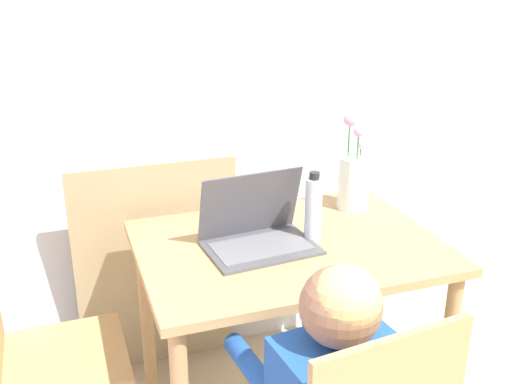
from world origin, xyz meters
name	(u,v)px	position (x,y,z in m)	size (l,w,h in m)	color
wall_back	(291,60)	(0.00, 2.23, 1.25)	(6.40, 0.05, 2.50)	silver
dining_table	(288,272)	(-0.24, 1.63, 0.64)	(0.99, 0.72, 0.75)	tan
chair_spare	(36,348)	(-1.06, 1.71, 0.47)	(0.40, 0.40, 0.94)	tan
laptop	(256,229)	(-0.35, 1.65, 0.80)	(0.37, 0.27, 0.24)	#4C4C51
flower_vase	(354,179)	(0.10, 1.83, 0.86)	(0.12, 0.12, 0.36)	silver
water_bottle	(313,208)	(-0.16, 1.63, 0.86)	(0.06, 0.06, 0.24)	silver
cardboard_panel	(157,270)	(-0.61, 2.10, 0.47)	(0.63, 0.15, 0.94)	tan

